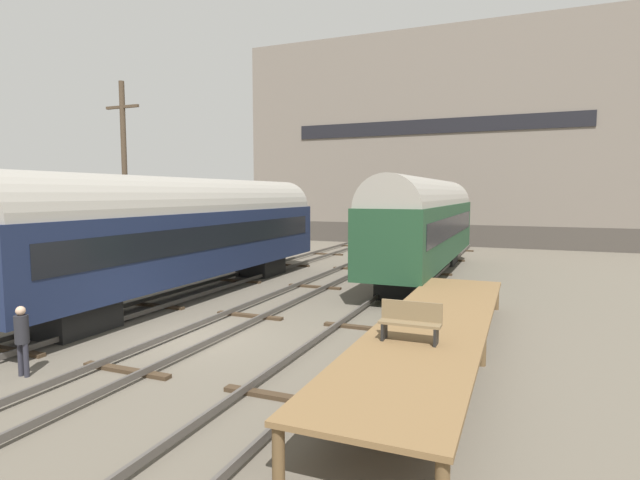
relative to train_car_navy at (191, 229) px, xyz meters
name	(u,v)px	position (x,y,z in m)	size (l,w,h in m)	color
ground_plane	(199,340)	(4.21, -5.31, -2.88)	(200.00, 200.00, 0.00)	#60594C
track_left	(94,321)	(0.00, -5.31, -2.74)	(2.60, 60.00, 0.26)	#4C4742
track_middle	(199,335)	(4.21, -5.31, -2.74)	(2.60, 60.00, 0.26)	#4C4742
track_right	(328,352)	(8.43, -5.31, -2.74)	(2.60, 60.00, 0.26)	#4C4742
train_car_navy	(191,229)	(0.00, 0.00, 0.00)	(3.05, 18.85, 5.09)	black
train_car_green	(426,221)	(8.43, 8.68, 0.09)	(2.90, 16.60, 5.20)	black
station_platform	(435,324)	(11.12, -4.44, -1.92)	(2.74, 13.72, 1.05)	brown
bench	(410,320)	(10.89, -6.48, -1.35)	(1.40, 0.40, 0.91)	brown
person_worker	(22,334)	(2.12, -9.47, -1.84)	(0.32, 0.32, 1.73)	#282833
utility_pole	(125,184)	(-3.54, 0.02, 1.97)	(1.80, 0.24, 9.38)	#473828
warehouse_building	(444,144)	(5.88, 31.37, 6.21)	(34.40, 12.51, 18.19)	#46403A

